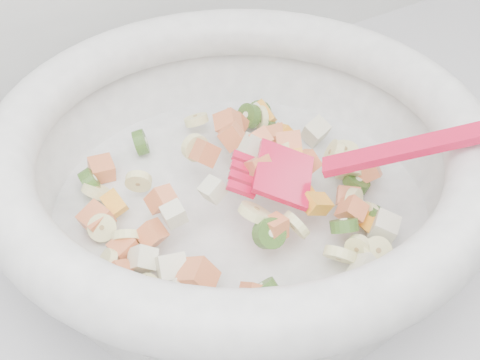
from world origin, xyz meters
TOP-DOWN VIEW (x-y plane):
  - mixing_bowl at (-0.10, 1.48)m, footprint 0.44×0.44m

SIDE VIEW (x-z plane):
  - mixing_bowl at x=-0.10m, z-range 0.89..1.04m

